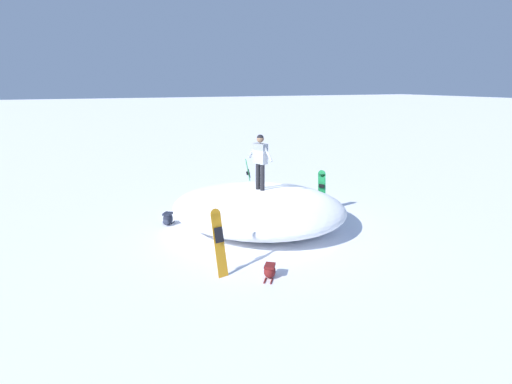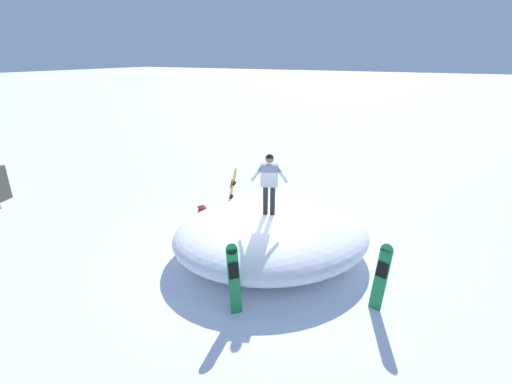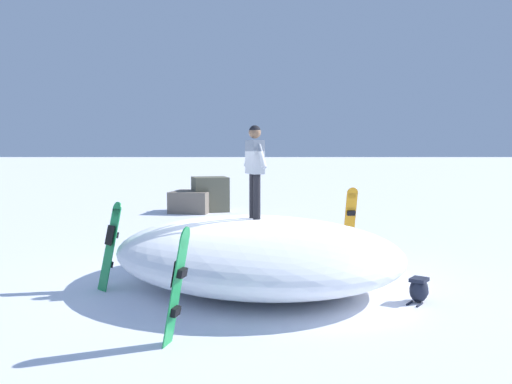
{
  "view_description": "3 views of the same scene",
  "coord_description": "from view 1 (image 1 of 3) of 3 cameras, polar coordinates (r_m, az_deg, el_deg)",
  "views": [
    {
      "loc": [
        5.36,
        10.6,
        4.49
      ],
      "look_at": [
        0.69,
        -0.16,
        1.17
      ],
      "focal_mm": 27.0,
      "sensor_mm": 36.0,
      "label": 1
    },
    {
      "loc": [
        -7.94,
        -4.33,
        5.49
      ],
      "look_at": [
        0.72,
        0.34,
        1.75
      ],
      "focal_mm": 25.61,
      "sensor_mm": 36.0,
      "label": 2
    },
    {
      "loc": [
        0.56,
        -10.45,
        2.59
      ],
      "look_at": [
        0.53,
        -0.64,
        1.77
      ],
      "focal_mm": 38.61,
      "sensor_mm": 36.0,
      "label": 3
    }
  ],
  "objects": [
    {
      "name": "ground",
      "position": [
        12.7,
        3.14,
        -4.93
      ],
      "size": [
        240.0,
        240.0,
        0.0
      ],
      "primitive_type": "plane",
      "color": "white"
    },
    {
      "name": "snow_mound",
      "position": [
        12.49,
        0.31,
        -2.28
      ],
      "size": [
        7.47,
        7.47,
        1.23
      ],
      "primitive_type": "ellipsoid",
      "rotation": [
        0.0,
        0.0,
        2.35
      ],
      "color": "white",
      "rests_on": "ground"
    },
    {
      "name": "snowboarder_standing",
      "position": [
        12.01,
        0.63,
        5.22
      ],
      "size": [
        0.45,
        1.01,
        1.75
      ],
      "color": "black",
      "rests_on": "snow_mound"
    },
    {
      "name": "snowboard_primary_upright",
      "position": [
        15.68,
        -1.05,
        2.24
      ],
      "size": [
        0.38,
        0.36,
        1.58
      ],
      "color": "#1E8C47",
      "rests_on": "ground"
    },
    {
      "name": "snowboard_secondary_upright",
      "position": [
        9.31,
        -5.52,
        -7.34
      ],
      "size": [
        0.33,
        0.42,
        1.64
      ],
      "color": "orange",
      "rests_on": "ground"
    },
    {
      "name": "snowboard_tertiary_upright",
      "position": [
        13.94,
        9.73,
        0.29
      ],
      "size": [
        0.47,
        0.47,
        1.58
      ],
      "color": "#1E8C47",
      "rests_on": "ground"
    },
    {
      "name": "backpack_near",
      "position": [
        9.39,
        2.06,
        -11.57
      ],
      "size": [
        0.48,
        0.55,
        0.34
      ],
      "color": "maroon",
      "rests_on": "ground"
    },
    {
      "name": "backpack_far",
      "position": [
        12.97,
        -12.94,
        -3.87
      ],
      "size": [
        0.5,
        0.56,
        0.42
      ],
      "color": "#1E2333",
      "rests_on": "ground"
    }
  ]
}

